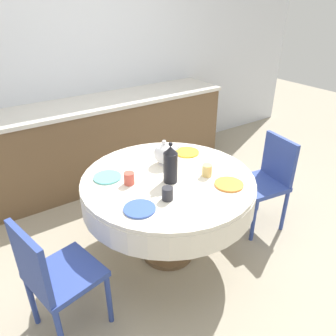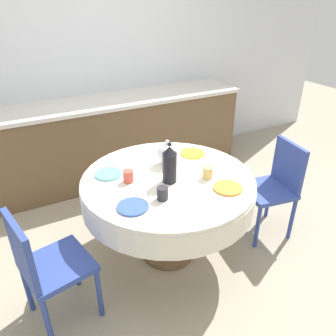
{
  "view_description": "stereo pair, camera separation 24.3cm",
  "coord_description": "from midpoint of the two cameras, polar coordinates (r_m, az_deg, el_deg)",
  "views": [
    {
      "loc": [
        -1.21,
        -1.77,
        1.98
      ],
      "look_at": [
        0.0,
        0.0,
        0.83
      ],
      "focal_mm": 35.0,
      "sensor_mm": 36.0,
      "label": 1
    },
    {
      "loc": [
        -1.0,
        -1.9,
        1.98
      ],
      "look_at": [
        0.0,
        0.0,
        0.83
      ],
      "focal_mm": 35.0,
      "sensor_mm": 36.0,
      "label": 2
    }
  ],
  "objects": [
    {
      "name": "wall_back",
      "position": [
        3.91,
        -18.18,
        16.92
      ],
      "size": [
        7.0,
        0.05,
        2.6
      ],
      "color": "silver",
      "rests_on": "ground_plane"
    },
    {
      "name": "cup_near_right",
      "position": [
        2.48,
        4.05,
        -0.47
      ],
      "size": [
        0.08,
        0.08,
        0.09
      ],
      "primitive_type": "cylinder",
      "color": "#DBB766",
      "rests_on": "dining_table"
    },
    {
      "name": "ground_plane",
      "position": [
        2.92,
        -2.46,
        -14.54
      ],
      "size": [
        12.0,
        12.0,
        0.0
      ],
      "primitive_type": "plane",
      "color": "#9E937F"
    },
    {
      "name": "chair_left",
      "position": [
        3.07,
        14.69,
        -1.74
      ],
      "size": [
        0.46,
        0.46,
        0.87
      ],
      "rotation": [
        0.0,
        0.0,
        1.42
      ],
      "color": "#2D428E",
      "rests_on": "ground_plane"
    },
    {
      "name": "plate_near_right",
      "position": [
        2.39,
        7.72,
        -2.92
      ],
      "size": [
        0.21,
        0.21,
        0.01
      ],
      "primitive_type": "cylinder",
      "color": "orange",
      "rests_on": "dining_table"
    },
    {
      "name": "kitchen_counter",
      "position": [
        3.84,
        -14.8,
        4.17
      ],
      "size": [
        3.24,
        0.64,
        0.95
      ],
      "color": "brown",
      "rests_on": "ground_plane"
    },
    {
      "name": "chair_right",
      "position": [
        2.21,
        -22.5,
        -16.9
      ],
      "size": [
        0.48,
        0.48,
        0.87
      ],
      "rotation": [
        0.0,
        0.0,
        -1.36
      ],
      "color": "#2D428E",
      "rests_on": "ground_plane"
    },
    {
      "name": "cup_far_right",
      "position": [
        2.71,
        -2.84,
        2.26
      ],
      "size": [
        0.08,
        0.08,
        0.09
      ],
      "primitive_type": "cylinder",
      "color": "#CC4C3D",
      "rests_on": "dining_table"
    },
    {
      "name": "cup_near_left",
      "position": [
        2.19,
        -3.27,
        -4.57
      ],
      "size": [
        0.08,
        0.08,
        0.09
      ],
      "primitive_type": "cylinder",
      "color": "#28282D",
      "rests_on": "dining_table"
    },
    {
      "name": "teapot",
      "position": [
        2.62,
        -3.33,
        2.44
      ],
      "size": [
        0.23,
        0.16,
        0.21
      ],
      "color": "white",
      "rests_on": "dining_table"
    },
    {
      "name": "coffee_carafe",
      "position": [
        2.35,
        -2.52,
        0.52
      ],
      "size": [
        0.1,
        0.1,
        0.32
      ],
      "color": "black",
      "rests_on": "dining_table"
    },
    {
      "name": "dining_table",
      "position": [
        2.53,
        -2.75,
        -4.13
      ],
      "size": [
        1.32,
        1.32,
        0.75
      ],
      "color": "brown",
      "rests_on": "ground_plane"
    },
    {
      "name": "plate_far_right",
      "position": [
        2.84,
        0.88,
        2.7
      ],
      "size": [
        0.21,
        0.21,
        0.01
      ],
      "primitive_type": "cylinder",
      "color": "yellow",
      "rests_on": "dining_table"
    },
    {
      "name": "plate_far_left",
      "position": [
        2.52,
        -13.24,
        -1.65
      ],
      "size": [
        0.21,
        0.21,
        0.01
      ],
      "primitive_type": "cylinder",
      "color": "#60BCB7",
      "rests_on": "dining_table"
    },
    {
      "name": "cup_far_left",
      "position": [
        2.4,
        -9.69,
        -1.88
      ],
      "size": [
        0.08,
        0.08,
        0.09
      ],
      "primitive_type": "cylinder",
      "color": "#CC4C3D",
      "rests_on": "dining_table"
    },
    {
      "name": "plate_near_left",
      "position": [
        2.13,
        -8.26,
        -7.15
      ],
      "size": [
        0.21,
        0.21,
        0.01
      ],
      "primitive_type": "cylinder",
      "color": "#3856AD",
      "rests_on": "dining_table"
    }
  ]
}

